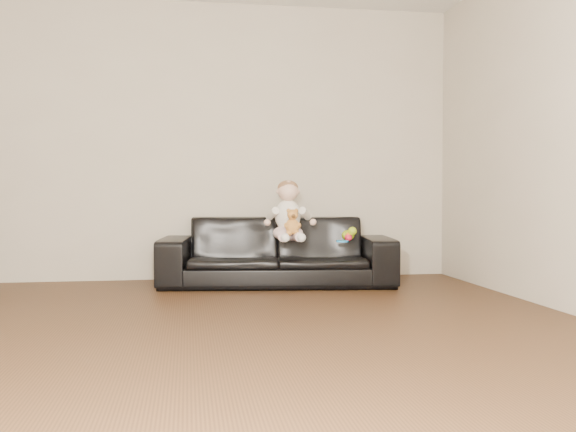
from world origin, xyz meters
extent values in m
plane|color=#422917|center=(0.00, 0.00, 0.00)|extent=(5.50, 5.50, 0.00)
plane|color=beige|center=(0.00, 2.75, 1.30)|extent=(5.00, 0.00, 5.00)
imported|color=black|center=(0.75, 2.25, 0.30)|extent=(2.12, 1.02, 0.60)
ellipsoid|color=silver|center=(0.84, 2.15, 0.46)|extent=(0.29, 0.26, 0.14)
ellipsoid|color=white|center=(0.84, 2.17, 0.62)|extent=(0.25, 0.22, 0.27)
sphere|color=beige|center=(0.84, 2.15, 0.83)|extent=(0.20, 0.20, 0.18)
ellipsoid|color=#8C603F|center=(0.84, 2.16, 0.86)|extent=(0.21, 0.21, 0.13)
cylinder|color=silver|center=(0.78, 1.98, 0.44)|extent=(0.11, 0.23, 0.09)
cylinder|color=silver|center=(0.89, 1.98, 0.44)|extent=(0.11, 0.23, 0.09)
sphere|color=white|center=(0.77, 1.87, 0.44)|extent=(0.08, 0.08, 0.07)
sphere|color=white|center=(0.91, 1.87, 0.44)|extent=(0.08, 0.08, 0.07)
cylinder|color=white|center=(0.70, 2.11, 0.63)|extent=(0.09, 0.19, 0.12)
cylinder|color=white|center=(0.98, 2.11, 0.63)|extent=(0.09, 0.19, 0.12)
ellipsoid|color=#C28037|center=(0.85, 1.98, 0.53)|extent=(0.14, 0.13, 0.14)
sphere|color=#C28037|center=(0.85, 1.97, 0.63)|extent=(0.11, 0.11, 0.09)
sphere|color=#C28037|center=(0.82, 1.98, 0.66)|extent=(0.04, 0.04, 0.04)
sphere|color=#C28037|center=(0.88, 1.98, 0.66)|extent=(0.04, 0.04, 0.04)
sphere|color=#593819|center=(0.85, 1.93, 0.62)|extent=(0.04, 0.04, 0.04)
ellipsoid|color=#A9CE18|center=(1.38, 2.15, 0.44)|extent=(0.11, 0.14, 0.09)
sphere|color=red|center=(1.36, 2.08, 0.42)|extent=(0.08, 0.08, 0.06)
cylinder|color=#1A81D7|center=(1.29, 1.99, 0.40)|extent=(0.11, 0.11, 0.01)
camera|label=1|loc=(-0.03, -3.36, 0.81)|focal=40.00mm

